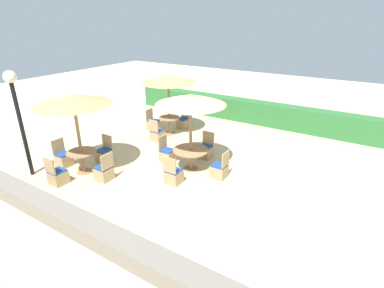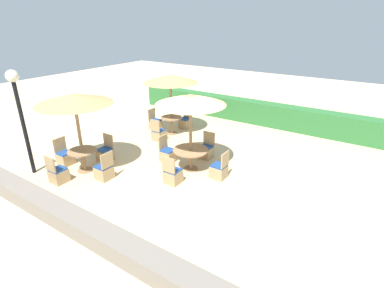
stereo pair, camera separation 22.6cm
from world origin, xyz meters
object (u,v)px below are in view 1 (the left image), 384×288
at_px(patio_chair_front_left_north, 104,154).
at_px(parasol_center, 191,100).
at_px(patio_chair_front_left_east, 104,172).
at_px(patio_chair_center_west, 167,155).
at_px(round_table_center, 191,153).
at_px(round_table_back_left, 170,122).
at_px(lamp_post, 16,104).
at_px(patio_chair_back_left_south, 157,135).
at_px(round_table_front_left, 82,157).
at_px(patio_chair_center_north, 205,151).
at_px(patio_chair_back_left_north, 183,122).
at_px(patio_chair_front_left_west, 64,158).
at_px(patio_chair_center_south, 173,175).
at_px(patio_chair_front_left_south, 58,176).
at_px(parasol_back_left, 168,79).
at_px(patio_chair_center_east, 220,170).
at_px(patio_chair_back_left_west, 153,124).
at_px(parasol_front_left, 73,100).

xyz_separation_m(patio_chair_front_left_north, parasol_center, (2.89, 1.11, 2.12)).
xyz_separation_m(patio_chair_front_left_east, patio_chair_center_west, (0.90, 2.08, 0.00)).
relative_size(round_table_center, round_table_back_left, 1.29).
height_order(lamp_post, patio_chair_front_left_north, lamp_post).
bearing_deg(patio_chair_back_left_south, round_table_front_left, -95.66).
xyz_separation_m(patio_chair_front_left_north, round_table_center, (2.89, 1.11, 0.32)).
height_order(patio_chair_center_west, patio_chair_back_left_south, same).
relative_size(round_table_center, patio_chair_center_west, 1.26).
bearing_deg(patio_chair_center_north, patio_chair_back_left_north, -42.11).
distance_m(patio_chair_front_left_west, patio_chair_center_south, 3.99).
bearing_deg(patio_chair_center_north, round_table_front_left, 47.58).
bearing_deg(patio_chair_back_left_south, patio_chair_front_left_south, -95.06).
bearing_deg(parasol_back_left, patio_chair_front_left_north, -95.96).
bearing_deg(patio_chair_front_left_south, parasol_back_left, 85.90).
bearing_deg(patio_chair_center_west, patio_chair_center_east, 88.98).
relative_size(parasol_center, patio_chair_center_south, 2.75).
xyz_separation_m(patio_chair_center_south, round_table_back_left, (-2.58, 3.35, 0.29)).
xyz_separation_m(patio_chair_front_left_south, parasol_back_left, (0.38, 5.25, 2.11)).
bearing_deg(patio_chair_front_left_east, patio_chair_front_left_south, 132.49).
height_order(patio_chair_front_left_north, patio_chair_center_south, same).
distance_m(lamp_post, patio_chair_center_west, 4.88).
bearing_deg(patio_chair_back_left_south, patio_chair_back_left_west, 135.76).
height_order(patio_chair_front_left_north, patio_chair_back_left_north, same).
xyz_separation_m(lamp_post, parasol_center, (4.16, 3.03, 0.03)).
bearing_deg(parasol_center, lamp_post, -143.92).
bearing_deg(patio_chair_back_left_north, patio_chair_center_east, 137.51).
relative_size(round_table_center, patio_chair_center_east, 1.26).
xyz_separation_m(patio_chair_back_left_west, patio_chair_back_left_north, (1.00, 0.94, 0.00)).
relative_size(patio_chair_front_left_west, patio_chair_front_left_east, 1.00).
xyz_separation_m(round_table_front_left, patio_chair_center_west, (1.86, 2.08, -0.28)).
bearing_deg(patio_chair_center_east, patio_chair_front_left_north, 105.77).
bearing_deg(patio_chair_front_left_east, round_table_back_left, 8.34).
bearing_deg(patio_chair_back_left_south, round_table_center, -28.90).
height_order(parasol_front_left, patio_chair_back_left_west, parasol_front_left).
bearing_deg(round_table_front_left, round_table_center, 35.36).
xyz_separation_m(patio_chair_front_left_east, patio_chair_back_left_west, (-1.59, 4.36, 0.00)).
xyz_separation_m(parasol_front_left, patio_chair_front_left_north, (-0.02, 0.93, -2.16)).
distance_m(lamp_post, patio_chair_front_left_east, 3.24).
height_order(round_table_back_left, patio_chair_back_left_north, patio_chair_back_left_north).
relative_size(patio_chair_front_left_west, patio_chair_center_west, 1.00).
bearing_deg(patio_chair_center_east, patio_chair_center_south, 136.02).
bearing_deg(patio_chair_front_left_north, parasol_back_left, -95.96).
bearing_deg(patio_chair_center_east, patio_chair_center_west, 88.98).
bearing_deg(patio_chair_center_east, round_table_center, 90.67).
bearing_deg(round_table_front_left, patio_chair_center_east, 27.46).
relative_size(lamp_post, round_table_back_left, 3.65).
xyz_separation_m(parasol_center, parasol_back_left, (-2.53, 2.30, -0.00)).
relative_size(round_table_center, patio_chair_back_left_north, 1.26).
distance_m(round_table_front_left, patio_chair_center_south, 3.08).
xyz_separation_m(patio_chair_front_left_south, patio_chair_center_west, (1.91, 3.00, 0.00)).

